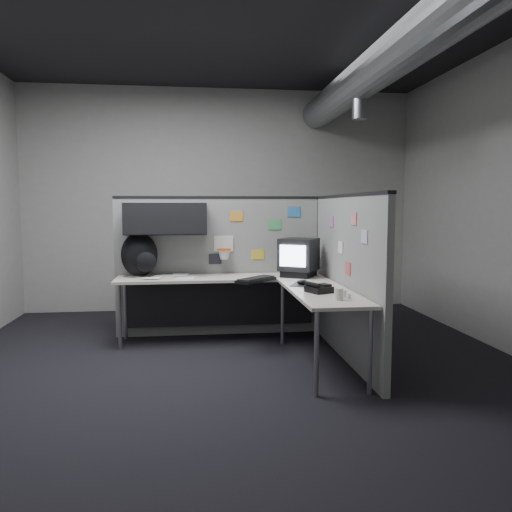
{
  "coord_description": "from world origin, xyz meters",
  "views": [
    {
      "loc": [
        -0.38,
        -4.53,
        1.5
      ],
      "look_at": [
        0.22,
        0.35,
        1.02
      ],
      "focal_mm": 35.0,
      "sensor_mm": 36.0,
      "label": 1
    }
  ],
  "objects": [
    {
      "name": "desk",
      "position": [
        0.15,
        0.7,
        0.61
      ],
      "size": [
        2.31,
        2.11,
        0.73
      ],
      "color": "beige",
      "rests_on": "ground"
    },
    {
      "name": "keyboard",
      "position": [
        0.25,
        0.57,
        0.75
      ],
      "size": [
        0.47,
        0.47,
        0.04
      ],
      "rotation": [
        0.0,
        0.0,
        0.0
      ],
      "color": "black",
      "rests_on": "desk"
    },
    {
      "name": "partition_right",
      "position": [
        1.1,
        0.22,
        0.82
      ],
      "size": [
        0.07,
        2.23,
        1.63
      ],
      "color": "gray",
      "rests_on": "ground"
    },
    {
      "name": "cup",
      "position": [
        0.81,
        -0.54,
        0.78
      ],
      "size": [
        0.09,
        0.09,
        0.1
      ],
      "primitive_type": "cylinder",
      "rotation": [
        0.0,
        0.0,
        0.32
      ],
      "color": "beige",
      "rests_on": "desk"
    },
    {
      "name": "phone",
      "position": [
        0.73,
        -0.16,
        0.77
      ],
      "size": [
        0.26,
        0.27,
        0.1
      ],
      "rotation": [
        0.0,
        0.0,
        0.26
      ],
      "color": "black",
      "rests_on": "desk"
    },
    {
      "name": "monitor",
      "position": [
        0.77,
        0.9,
        0.95
      ],
      "size": [
        0.51,
        0.51,
        0.43
      ],
      "rotation": [
        0.0,
        0.0,
        0.23
      ],
      "color": "black",
      "rests_on": "desk"
    },
    {
      "name": "bottles",
      "position": [
        0.87,
        -0.44,
        0.76
      ],
      "size": [
        0.12,
        0.15,
        0.07
      ],
      "rotation": [
        0.0,
        0.0,
        -0.1
      ],
      "color": "silver",
      "rests_on": "desk"
    },
    {
      "name": "partition_back",
      "position": [
        -0.25,
        1.23,
        1.0
      ],
      "size": [
        2.44,
        0.42,
        1.63
      ],
      "color": "gray",
      "rests_on": "ground"
    },
    {
      "name": "mouse",
      "position": [
        0.67,
        0.28,
        0.75
      ],
      "size": [
        0.29,
        0.31,
        0.05
      ],
      "rotation": [
        0.0,
        0.0,
        0.35
      ],
      "color": "black",
      "rests_on": "desk"
    },
    {
      "name": "papers",
      "position": [
        -0.75,
        1.04,
        0.74
      ],
      "size": [
        0.73,
        0.49,
        0.02
      ],
      "rotation": [
        0.0,
        0.0,
        -0.11
      ],
      "color": "white",
      "rests_on": "desk"
    },
    {
      "name": "room",
      "position": [
        0.56,
        0.0,
        2.1
      ],
      "size": [
        5.62,
        5.62,
        3.22
      ],
      "color": "black",
      "rests_on": "ground"
    },
    {
      "name": "backpack",
      "position": [
        -0.99,
        1.08,
        0.97
      ],
      "size": [
        0.45,
        0.41,
        0.49
      ],
      "rotation": [
        0.0,
        0.0,
        0.21
      ],
      "color": "black",
      "rests_on": "desk"
    }
  ]
}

